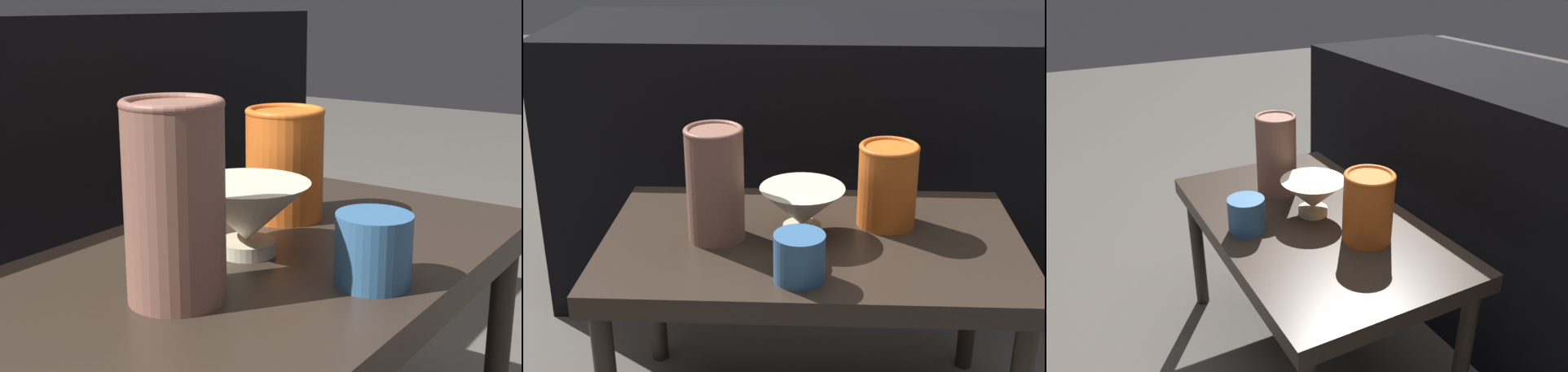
# 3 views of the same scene
# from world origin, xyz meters

# --- Properties ---
(ground_plane) EXTENTS (8.00, 8.00, 0.00)m
(ground_plane) POSITION_xyz_m (0.00, 0.00, 0.00)
(ground_plane) COLOR #4C4742
(table) EXTENTS (0.74, 0.45, 0.40)m
(table) POSITION_xyz_m (0.00, 0.00, 0.36)
(table) COLOR #2D231C
(table) RESTS_ON ground_plane
(couch_backdrop) EXTENTS (1.27, 0.50, 0.68)m
(couch_backdrop) POSITION_xyz_m (0.00, 0.59, 0.34)
(couch_backdrop) COLOR black
(couch_backdrop) RESTS_ON ground_plane
(bowl) EXTENTS (0.15, 0.15, 0.09)m
(bowl) POSITION_xyz_m (-0.02, 0.02, 0.45)
(bowl) COLOR beige
(bowl) RESTS_ON table
(vase_textured_left) EXTENTS (0.10, 0.10, 0.20)m
(vase_textured_left) POSITION_xyz_m (-0.17, -0.01, 0.51)
(vase_textured_left) COLOR brown
(vase_textured_left) RESTS_ON table
(vase_colorful_right) EXTENTS (0.11, 0.11, 0.15)m
(vase_colorful_right) POSITION_xyz_m (0.13, 0.06, 0.48)
(vase_colorful_right) COLOR orange
(vase_colorful_right) RESTS_ON table
(cup) EXTENTS (0.08, 0.08, 0.08)m
(cup) POSITION_xyz_m (-0.02, -0.15, 0.44)
(cup) COLOR #33608E
(cup) RESTS_ON table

